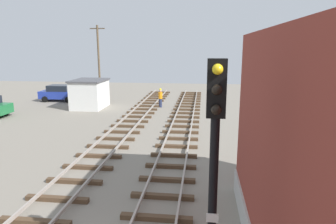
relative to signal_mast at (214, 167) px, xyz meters
name	(u,v)px	position (x,y,z in m)	size (l,w,h in m)	color
signal_mast	(214,167)	(0.00, 0.00, 0.00)	(0.36, 0.40, 5.61)	black
control_hut	(90,94)	(-11.15, 22.09, -2.12)	(3.00, 3.80, 2.76)	silver
parked_car_blue	(60,93)	(-15.81, 25.32, -2.61)	(4.20, 2.04, 1.76)	#23389E
utility_pole_far	(99,59)	(-12.81, 29.78, 0.86)	(1.80, 0.24, 8.35)	brown
track_worker_foreground	(160,98)	(-4.39, 23.18, -2.58)	(0.40, 0.40, 1.87)	#262D4C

